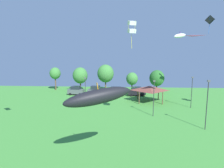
# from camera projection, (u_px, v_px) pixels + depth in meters

# --- Properties ---
(kite_flying_0) EXTENTS (2.57, 1.89, 0.03)m
(kite_flying_0) POSITION_uv_depth(u_px,v_px,m) (192.00, 42.00, 28.65)
(kite_flying_0) COLOR #E54C93
(kite_flying_1) EXTENTS (5.80, 3.65, 2.15)m
(kite_flying_1) POSITION_uv_depth(u_px,v_px,m) (98.00, 97.00, 14.20)
(kite_flying_1) COLOR black
(kite_flying_4) EXTENTS (3.30, 2.91, 1.38)m
(kite_flying_4) POSITION_uv_depth(u_px,v_px,m) (180.00, 36.00, 33.11)
(kite_flying_4) COLOR white
(kite_flying_7) EXTENTS (1.64, 1.72, 5.08)m
(kite_flying_7) POSITION_uv_depth(u_px,v_px,m) (132.00, 27.00, 31.57)
(kite_flying_7) COLOR white
(kite_flying_9) EXTENTS (1.65, 0.74, 3.57)m
(kite_flying_9) POSITION_uv_depth(u_px,v_px,m) (210.00, 21.00, 34.31)
(kite_flying_9) COLOR black
(parked_car_leftmost) EXTENTS (4.35, 2.31, 2.33)m
(parked_car_leftmost) POSITION_uv_depth(u_px,v_px,m) (76.00, 90.00, 46.85)
(parked_car_leftmost) COLOR #4C5156
(parked_car_leftmost) RESTS_ON ground
(parked_car_second_from_left) EXTENTS (4.23, 2.19, 2.55)m
(parked_car_second_from_left) POSITION_uv_depth(u_px,v_px,m) (95.00, 91.00, 45.97)
(parked_car_second_from_left) COLOR #4C5156
(parked_car_second_from_left) RESTS_ON ground
(parked_car_third_from_left) EXTENTS (4.69, 2.42, 2.35)m
(parked_car_third_from_left) POSITION_uv_depth(u_px,v_px,m) (116.00, 91.00, 45.58)
(parked_car_third_from_left) COLOR silver
(parked_car_third_from_left) RESTS_ON ground
(parked_car_rightmost_in_row) EXTENTS (4.70, 2.33, 2.34)m
(parked_car_rightmost_in_row) POSITION_uv_depth(u_px,v_px,m) (136.00, 91.00, 45.47)
(parked_car_rightmost_in_row) COLOR black
(parked_car_rightmost_in_row) RESTS_ON ground
(park_pavilion) EXTENTS (6.36, 5.80, 3.60)m
(park_pavilion) POSITION_uv_depth(u_px,v_px,m) (150.00, 88.00, 38.93)
(park_pavilion) COLOR brown
(park_pavilion) RESTS_ON ground
(light_post_0) EXTENTS (0.36, 0.20, 6.78)m
(light_post_0) POSITION_uv_depth(u_px,v_px,m) (207.00, 102.00, 23.21)
(light_post_0) COLOR #2D2D33
(light_post_0) RESTS_ON ground
(light_post_1) EXTENTS (0.36, 0.20, 6.06)m
(light_post_1) POSITION_uv_depth(u_px,v_px,m) (154.00, 96.00, 28.89)
(light_post_1) COLOR #2D2D33
(light_post_1) RESTS_ON ground
(light_post_2) EXTENTS (0.36, 0.20, 6.15)m
(light_post_2) POSITION_uv_depth(u_px,v_px,m) (192.00, 90.00, 33.89)
(light_post_2) COLOR #2D2D33
(light_post_2) RESTS_ON ground
(light_post_3) EXTENTS (0.36, 0.20, 5.85)m
(light_post_3) POSITION_uv_depth(u_px,v_px,m) (85.00, 90.00, 35.28)
(light_post_3) COLOR #2D2D33
(light_post_3) RESTS_ON ground
(treeline_tree_0) EXTENTS (3.29, 3.29, 7.00)m
(treeline_tree_0) POSITION_uv_depth(u_px,v_px,m) (55.00, 73.00, 53.65)
(treeline_tree_0) COLOR brown
(treeline_tree_0) RESTS_ON ground
(treeline_tree_1) EXTENTS (4.46, 4.46, 7.06)m
(treeline_tree_1) POSITION_uv_depth(u_px,v_px,m) (80.00, 76.00, 52.70)
(treeline_tree_1) COLOR brown
(treeline_tree_1) RESTS_ON ground
(treeline_tree_2) EXTENTS (4.88, 4.88, 7.92)m
(treeline_tree_2) POSITION_uv_depth(u_px,v_px,m) (106.00, 74.00, 52.10)
(treeline_tree_2) COLOR brown
(treeline_tree_2) RESTS_ON ground
(treeline_tree_3) EXTENTS (3.38, 3.38, 5.67)m
(treeline_tree_3) POSITION_uv_depth(u_px,v_px,m) (132.00, 79.00, 51.20)
(treeline_tree_3) COLOR brown
(treeline_tree_3) RESTS_ON ground
(treeline_tree_4) EXTENTS (4.16, 4.16, 6.46)m
(treeline_tree_4) POSITION_uv_depth(u_px,v_px,m) (157.00, 78.00, 49.47)
(treeline_tree_4) COLOR brown
(treeline_tree_4) RESTS_ON ground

